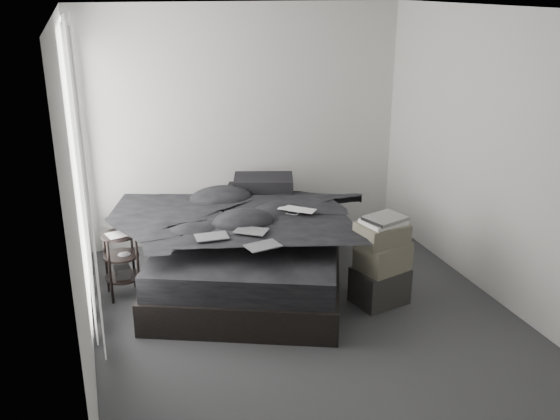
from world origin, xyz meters
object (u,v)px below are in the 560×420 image
object	(u,v)px
bed	(252,268)
side_stand	(122,265)
laptop	(295,204)
box_lower	(380,285)

from	to	relation	value
bed	side_stand	distance (m)	1.24
laptop	box_lower	world-z (taller)	laptop
bed	box_lower	distance (m)	1.25
laptop	box_lower	bearing A→B (deg)	-5.66
bed	laptop	bearing A→B (deg)	7.50
side_stand	box_lower	world-z (taller)	side_stand
bed	box_lower	xyz separation A→B (m)	(1.01, -0.74, 0.02)
side_stand	box_lower	bearing A→B (deg)	-20.95
side_stand	bed	bearing A→B (deg)	-5.25
side_stand	box_lower	size ratio (longest dim) A/B	1.34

